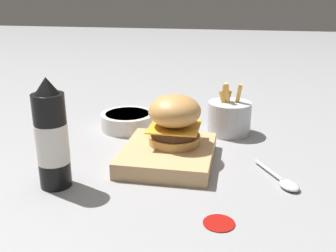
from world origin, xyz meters
The scene contains 8 objects.
ground_plane centered at (0.00, 0.00, 0.00)m, with size 6.00×6.00×0.00m, color gray.
serving_board centered at (-0.01, 0.06, 0.02)m, with size 0.22×0.20×0.04m.
burger centered at (-0.04, 0.07, 0.09)m, with size 0.12×0.12×0.11m.
ketchup_bottle centered at (0.14, -0.14, 0.10)m, with size 0.06×0.06×0.22m.
fries_basket centered at (-0.22, 0.19, 0.04)m, with size 0.11×0.11×0.14m.
side_bowl centered at (-0.21, -0.09, 0.02)m, with size 0.15×0.15×0.04m.
spoon centered at (0.06, 0.31, 0.01)m, with size 0.14×0.09×0.01m.
ketchup_puddle centered at (0.22, 0.19, 0.00)m, with size 0.05×0.05×0.00m.
Camera 1 is at (0.78, 0.21, 0.37)m, focal length 42.00 mm.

